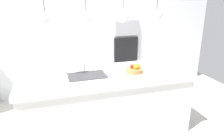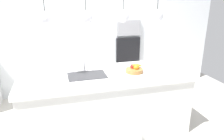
% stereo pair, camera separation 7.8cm
% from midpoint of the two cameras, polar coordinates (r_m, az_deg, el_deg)
% --- Properties ---
extents(floor, '(6.60, 6.60, 0.00)m').
position_cam_midpoint_polar(floor, '(3.60, -0.95, -15.53)').
color(floor, '#BCB7AD').
rests_on(floor, ground).
extents(back_wall, '(6.00, 0.10, 2.60)m').
position_cam_midpoint_polar(back_wall, '(4.64, -6.22, 9.70)').
color(back_wall, white).
rests_on(back_wall, ground).
extents(kitchen_island, '(2.52, 0.99, 0.96)m').
position_cam_midpoint_polar(kitchen_island, '(3.35, -0.99, -8.71)').
color(kitchen_island, white).
rests_on(kitchen_island, ground).
extents(sink_basin, '(0.56, 0.40, 0.02)m').
position_cam_midpoint_polar(sink_basin, '(3.10, -6.05, -1.55)').
color(sink_basin, '#2D2D30').
rests_on(sink_basin, kitchen_island).
extents(faucet, '(0.02, 0.17, 0.22)m').
position_cam_midpoint_polar(faucet, '(3.26, -6.77, 2.15)').
color(faucet, silver).
rests_on(faucet, kitchen_island).
extents(fruit_bowl, '(0.27, 0.26, 0.15)m').
position_cam_midpoint_polar(fruit_bowl, '(3.22, 6.79, 0.16)').
color(fruit_bowl, '#9E6B38').
rests_on(fruit_bowl, kitchen_island).
extents(microwave, '(0.54, 0.08, 0.34)m').
position_cam_midpoint_polar(microwave, '(4.79, 4.93, 11.34)').
color(microwave, '#9E9EA3').
rests_on(microwave, back_wall).
extents(oven, '(0.56, 0.08, 0.56)m').
position_cam_midpoint_polar(oven, '(4.88, 4.76, 5.51)').
color(oven, black).
rests_on(oven, back_wall).
extents(chair_near, '(0.47, 0.48, 0.84)m').
position_cam_midpoint_polar(chair_near, '(2.67, 3.40, -16.80)').
color(chair_near, silver).
rests_on(chair_near, ground).
extents(pendant_light_left, '(0.18, 0.18, 0.78)m').
position_cam_midpoint_polar(pendant_light_left, '(2.89, -16.86, 13.34)').
color(pendant_light_left, silver).
extents(pendant_light_center_left, '(0.18, 0.18, 0.78)m').
position_cam_midpoint_polar(pendant_light_center_left, '(2.92, -6.27, 14.07)').
color(pendant_light_center_left, silver).
extents(pendant_light_center_right, '(0.18, 0.18, 0.78)m').
position_cam_midpoint_polar(pendant_light_center_right, '(3.05, 3.79, 14.34)').
color(pendant_light_center_right, silver).
extents(pendant_light_right, '(0.18, 0.18, 0.78)m').
position_cam_midpoint_polar(pendant_light_right, '(3.26, 12.80, 14.22)').
color(pendant_light_right, silver).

